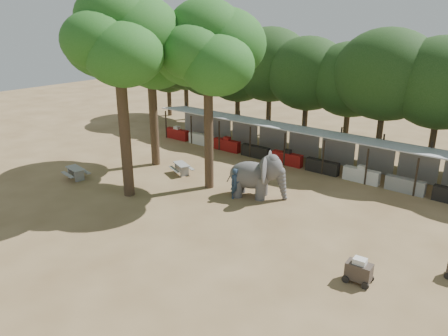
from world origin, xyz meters
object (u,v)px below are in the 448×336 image
Objects in this scene: yard_tree_left at (151,49)px; elephant at (257,175)px; yard_tree_center at (119,38)px; handler at (236,184)px; picnic_table_far at (182,167)px; cart_front at (359,271)px; picnic_table_near at (76,172)px; yard_tree_back at (208,48)px.

yard_tree_left reaches higher than elephant.
yard_tree_center is 10.53m from handler.
picnic_table_far is 15.42m from cart_front.
picnic_table_near is at bearing -107.40° from yard_tree_left.
picnic_table_far is at bearing 157.96° from cart_front.
yard_tree_back is at bearing 39.93° from picnic_table_near.
yard_tree_back is 6.15× the size of handler.
cart_front is at bearing 5.19° from picnic_table_far.
yard_tree_center is at bearing -166.69° from elephant.
cart_front is (8.33, -4.80, -0.83)m from elephant.
yard_tree_left is 20.02m from cart_front.
cart_front is at bearing 9.92° from picnic_table_near.
yard_tree_left is 8.32m from picnic_table_far.
handler is at bearing 32.02° from yard_tree_center.
elephant is at bearing 7.58° from yard_tree_back.
cart_front is (19.47, 0.28, 0.03)m from picnic_table_near.
yard_tree_center is (3.00, -5.00, 1.01)m from yard_tree_left.
picnic_table_near is at bearing -172.39° from yard_tree_center.
handler reaches higher than picnic_table_near.
yard_tree_center is at bearing 16.70° from picnic_table_near.
elephant is at bearing -16.73° from handler.
picnic_table_far is (0.07, 4.48, -8.73)m from yard_tree_center.
yard_tree_left is at bearing 159.41° from cart_front.
cart_front is at bearing -88.32° from handler.
yard_tree_center reaches higher than cart_front.
handler is 5.56m from picnic_table_far.
yard_tree_back is 3.08× the size of elephant.
yard_tree_left is at bearing -166.14° from picnic_table_far.
handler is at bearing 153.80° from cart_front.
yard_tree_left is 5.96× the size of handler.
elephant reaches higher than picnic_table_far.
yard_tree_left is 11.61m from elephant.
elephant is at bearing 33.62° from picnic_table_near.
elephant is 2.00× the size of handler.
picnic_table_far is at bearing 89.15° from yard_tree_center.
picnic_table_near is 1.51× the size of cart_front.
handler is 11.06m from picnic_table_near.
picnic_table_near is 19.48m from cart_front.
yard_tree_left is 6.09m from yard_tree_back.
yard_tree_center is at bearing -67.38° from picnic_table_far.
yard_tree_left is 9.42× the size of cart_front.
elephant is 9.65m from cart_front.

